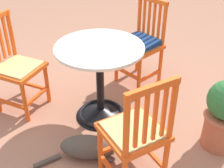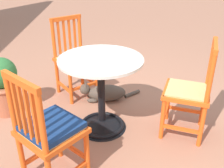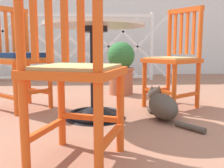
{
  "view_description": "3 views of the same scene",
  "coord_description": "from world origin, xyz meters",
  "px_view_note": "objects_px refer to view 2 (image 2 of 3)",
  "views": [
    {
      "loc": [
        2.18,
        0.38,
        1.82
      ],
      "look_at": [
        -0.11,
        0.18,
        0.33
      ],
      "focal_mm": 48.18,
      "sensor_mm": 36.0,
      "label": 1
    },
    {
      "loc": [
        -2.24,
        0.02,
        1.58
      ],
      "look_at": [
        0.06,
        -0.02,
        0.42
      ],
      "focal_mm": 42.67,
      "sensor_mm": 36.0,
      "label": 2
    },
    {
      "loc": [
        -0.04,
        -1.88,
        0.54
      ],
      "look_at": [
        0.08,
        0.18,
        0.25
      ],
      "focal_mm": 40.75,
      "sensor_mm": 36.0,
      "label": 3
    }
  ],
  "objects_px": {
    "cafe_table": "(102,102)",
    "tabby_cat": "(103,93)",
    "orange_chair_facing_out": "(74,60)",
    "terracotta_planter": "(3,84)",
    "orange_chair_near_fence": "(190,92)",
    "orange_chair_tucked_in": "(49,131)"
  },
  "relations": [
    {
      "from": "cafe_table",
      "to": "tabby_cat",
      "type": "bearing_deg",
      "value": -0.88
    },
    {
      "from": "cafe_table",
      "to": "orange_chair_facing_out",
      "type": "distance_m",
      "value": 0.8
    },
    {
      "from": "orange_chair_facing_out",
      "to": "terracotta_planter",
      "type": "bearing_deg",
      "value": 120.57
    },
    {
      "from": "cafe_table",
      "to": "orange_chair_tucked_in",
      "type": "height_order",
      "value": "orange_chair_tucked_in"
    },
    {
      "from": "terracotta_planter",
      "to": "orange_chair_tucked_in",
      "type": "bearing_deg",
      "value": -145.07
    },
    {
      "from": "orange_chair_facing_out",
      "to": "tabby_cat",
      "type": "bearing_deg",
      "value": -119.25
    },
    {
      "from": "orange_chair_facing_out",
      "to": "orange_chair_tucked_in",
      "type": "distance_m",
      "value": 1.38
    },
    {
      "from": "orange_chair_tucked_in",
      "to": "terracotta_planter",
      "type": "bearing_deg",
      "value": 34.93
    },
    {
      "from": "cafe_table",
      "to": "orange_chair_facing_out",
      "type": "xyz_separation_m",
      "value": [
        0.72,
        0.33,
        0.15
      ]
    },
    {
      "from": "cafe_table",
      "to": "terracotta_planter",
      "type": "bearing_deg",
      "value": 73.64
    },
    {
      "from": "orange_chair_facing_out",
      "to": "orange_chair_tucked_in",
      "type": "relative_size",
      "value": 1.0
    },
    {
      "from": "tabby_cat",
      "to": "orange_chair_facing_out",
      "type": "bearing_deg",
      "value": 60.75
    },
    {
      "from": "orange_chair_facing_out",
      "to": "orange_chair_tucked_in",
      "type": "bearing_deg",
      "value": 178.92
    },
    {
      "from": "orange_chair_facing_out",
      "to": "terracotta_planter",
      "type": "height_order",
      "value": "orange_chair_facing_out"
    },
    {
      "from": "terracotta_planter",
      "to": "cafe_table",
      "type": "bearing_deg",
      "value": -106.36
    },
    {
      "from": "cafe_table",
      "to": "tabby_cat",
      "type": "relative_size",
      "value": 1.05
    },
    {
      "from": "orange_chair_near_fence",
      "to": "orange_chair_tucked_in",
      "type": "distance_m",
      "value": 1.29
    },
    {
      "from": "tabby_cat",
      "to": "orange_chair_tucked_in",
      "type": "bearing_deg",
      "value": 163.09
    },
    {
      "from": "cafe_table",
      "to": "orange_chair_facing_out",
      "type": "bearing_deg",
      "value": 24.62
    },
    {
      "from": "cafe_table",
      "to": "orange_chair_near_fence",
      "type": "relative_size",
      "value": 0.83
    },
    {
      "from": "tabby_cat",
      "to": "orange_chair_near_fence",
      "type": "bearing_deg",
      "value": -128.05
    },
    {
      "from": "orange_chair_facing_out",
      "to": "tabby_cat",
      "type": "xyz_separation_m",
      "value": [
        -0.19,
        -0.34,
        -0.34
      ]
    }
  ]
}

